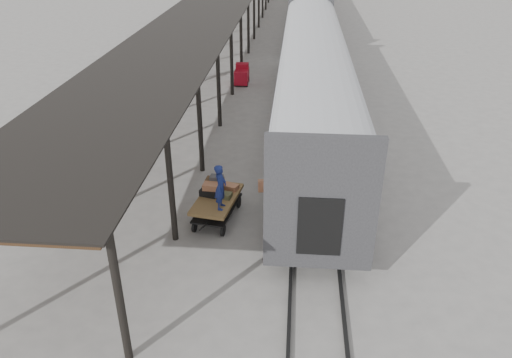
{
  "coord_description": "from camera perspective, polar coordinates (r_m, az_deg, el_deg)",
  "views": [
    {
      "loc": [
        2.43,
        -15.33,
        9.47
      ],
      "look_at": [
        1.21,
        -0.77,
        1.7
      ],
      "focal_mm": 35.0,
      "sensor_mm": 36.0,
      "label": 1
    }
  ],
  "objects": [
    {
      "name": "pedestrian",
      "position": [
        32.66,
        -6.53,
        12.53
      ],
      "size": [
        1.09,
        0.7,
        1.72
      ],
      "primitive_type": "imported",
      "rotation": [
        0.0,
        0.0,
        2.84
      ],
      "color": "black",
      "rests_on": "ground"
    },
    {
      "name": "luggage_tug",
      "position": [
        31.96,
        -1.63,
        11.79
      ],
      "size": [
        0.85,
        1.38,
        1.22
      ],
      "rotation": [
        0.0,
        0.0,
        0.01
      ],
      "color": "maroon",
      "rests_on": "ground"
    },
    {
      "name": "baggage_cart",
      "position": [
        17.31,
        -4.47,
        -2.73
      ],
      "size": [
        1.63,
        2.57,
        0.86
      ],
      "rotation": [
        0.0,
        0.0,
        -0.17
      ],
      "color": "brown",
      "rests_on": "ground"
    },
    {
      "name": "porter",
      "position": [
        16.23,
        -4.07,
        -0.92
      ],
      "size": [
        0.41,
        0.6,
        1.57
      ],
      "primitive_type": "imported",
      "rotation": [
        0.0,
        0.0,
        1.5
      ],
      "color": "navy",
      "rests_on": "baggage_cart"
    },
    {
      "name": "ground",
      "position": [
        18.19,
        -3.61,
        -3.45
      ],
      "size": [
        160.0,
        160.0,
        0.0
      ],
      "primitive_type": "plane",
      "color": "slate",
      "rests_on": "ground"
    },
    {
      "name": "suitcase_stack",
      "position": [
        17.43,
        -4.61,
        -0.9
      ],
      "size": [
        1.33,
        1.07,
        0.58
      ],
      "rotation": [
        0.0,
        0.0,
        -0.17
      ],
      "color": "#3D3D3F",
      "rests_on": "baggage_cart"
    },
    {
      "name": "rails",
      "position": [
        50.23,
        5.82,
        17.07
      ],
      "size": [
        1.54,
        150.0,
        0.12
      ],
      "color": "black",
      "rests_on": "ground"
    }
  ]
}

